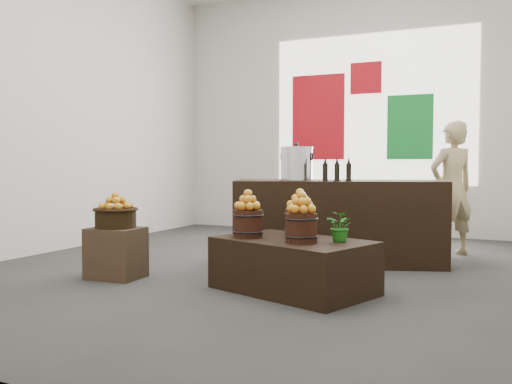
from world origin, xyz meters
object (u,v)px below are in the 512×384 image
at_px(crate, 116,253).
at_px(shopper, 452,188).
at_px(counter, 338,222).
at_px(stock_pot_left, 297,164).
at_px(wicker_basket, 116,219).
at_px(display_table, 293,265).

xyz_separation_m(crate, shopper, (2.87, 2.89, 0.58)).
bearing_deg(counter, crate, -155.69).
xyz_separation_m(stock_pot_left, shopper, (1.54, 1.34, -0.30)).
xyz_separation_m(counter, shopper, (1.09, 1.18, 0.36)).
height_order(stock_pot_left, shopper, shopper).
relative_size(wicker_basket, shopper, 0.24).
height_order(crate, counter, counter).
bearing_deg(shopper, display_table, 25.39).
xyz_separation_m(crate, stock_pot_left, (1.33, 1.54, 0.88)).
relative_size(crate, shopper, 0.30).
distance_m(display_table, stock_pot_left, 1.69).
height_order(crate, stock_pot_left, stock_pot_left).
distance_m(counter, shopper, 1.65).
distance_m(crate, shopper, 4.11).
bearing_deg(wicker_basket, display_table, 6.13).
xyz_separation_m(wicker_basket, shopper, (2.87, 2.89, 0.23)).
distance_m(display_table, counter, 1.53).
relative_size(wicker_basket, stock_pot_left, 1.12).
bearing_deg(stock_pot_left, counter, 19.49).
distance_m(crate, counter, 2.47).
bearing_deg(crate, shopper, 45.19).
bearing_deg(crate, counter, 43.80).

